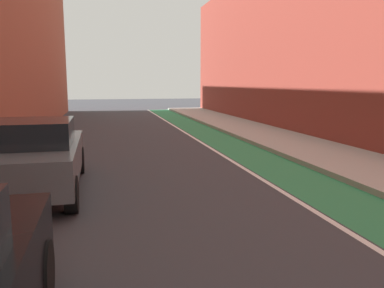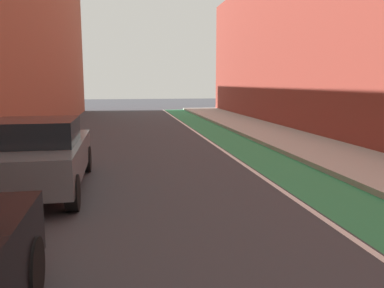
{
  "view_description": "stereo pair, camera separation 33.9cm",
  "coord_description": "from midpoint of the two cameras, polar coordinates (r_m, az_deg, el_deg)",
  "views": [
    {
      "loc": [
        -1.39,
        7.06,
        2.26
      ],
      "look_at": [
        0.14,
        13.82,
        1.17
      ],
      "focal_mm": 36.42,
      "sensor_mm": 36.0,
      "label": 1
    },
    {
      "loc": [
        -1.05,
        7.0,
        2.26
      ],
      "look_at": [
        0.14,
        13.82,
        1.17
      ],
      "focal_mm": 36.42,
      "sensor_mm": 36.0,
      "label": 2
    }
  ],
  "objects": [
    {
      "name": "sidewalk_right",
      "position": [
        13.78,
        18.67,
        -0.69
      ],
      "size": [
        2.85,
        41.9,
        0.14
      ],
      "primitive_type": "cube",
      "color": "#A8A59E",
      "rests_on": "ground"
    },
    {
      "name": "building_facade_right",
      "position": [
        16.79,
        24.21,
        14.95
      ],
      "size": [
        2.4,
        37.9,
        8.48
      ],
      "primitive_type": "cube",
      "color": "brown",
      "rests_on": "ground"
    },
    {
      "name": "parked_sedan_gray",
      "position": [
        8.71,
        -20.63,
        -1.41
      ],
      "size": [
        1.97,
        4.28,
        1.53
      ],
      "color": "#595B60",
      "rests_on": "ground"
    },
    {
      "name": "ground_plane",
      "position": [
        10.24,
        -2.83,
        -3.83
      ],
      "size": [
        92.17,
        92.17,
        0.0
      ],
      "primitive_type": "plane",
      "color": "#38383D"
    },
    {
      "name": "lane_divider_stripe",
      "position": [
        12.61,
        6.07,
        -1.44
      ],
      "size": [
        0.12,
        41.9,
        0.0
      ],
      "primitive_type": "cube",
      "color": "white",
      "rests_on": "ground"
    },
    {
      "name": "bike_lane_paint",
      "position": [
        12.88,
        9.92,
        -1.31
      ],
      "size": [
        1.6,
        41.9,
        0.0
      ],
      "primitive_type": "cube",
      "color": "#2D8451",
      "rests_on": "ground"
    }
  ]
}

